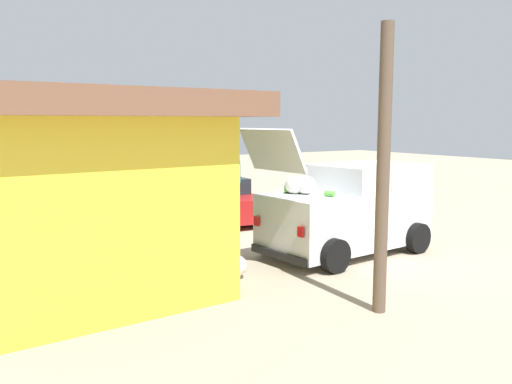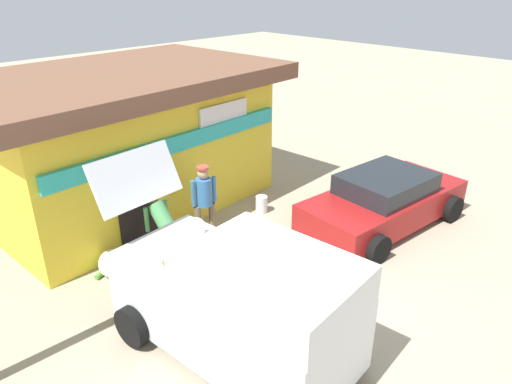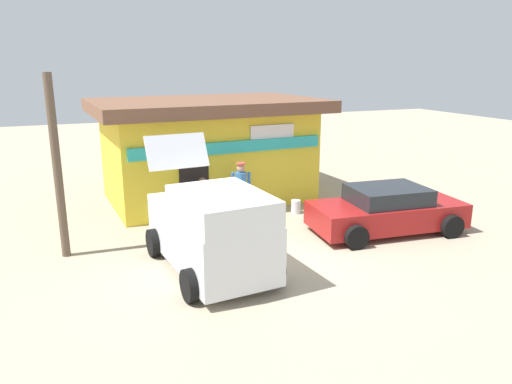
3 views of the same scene
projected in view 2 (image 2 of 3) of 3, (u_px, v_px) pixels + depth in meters
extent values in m
plane|color=tan|center=(298.00, 312.00, 8.43)|extent=(60.00, 60.00, 0.00)
cube|color=yellow|center=(126.00, 148.00, 11.77)|extent=(6.66, 4.29, 3.01)
cube|color=#2DB7B2|center=(178.00, 143.00, 10.28)|extent=(6.14, 0.44, 0.36)
cube|color=black|center=(137.00, 207.00, 9.98)|extent=(0.90, 0.11, 2.00)
cube|color=white|center=(224.00, 116.00, 11.13)|extent=(1.50, 0.14, 0.60)
cube|color=brown|center=(118.00, 79.00, 11.05)|extent=(7.63, 5.26, 0.39)
cube|color=silver|center=(233.00, 308.00, 7.30)|extent=(2.08, 3.99, 1.22)
cube|color=silver|center=(271.00, 278.00, 6.50)|extent=(1.88, 2.52, 0.56)
cube|color=black|center=(344.00, 315.00, 5.84)|extent=(1.50, 0.20, 0.43)
cube|color=silver|center=(136.00, 178.00, 7.88)|extent=(1.62, 0.58, 0.84)
ellipsoid|color=silver|center=(194.00, 228.00, 7.94)|extent=(0.44, 0.37, 0.37)
ellipsoid|color=silver|center=(191.00, 235.00, 7.71)|extent=(0.47, 0.39, 0.39)
cylinder|color=olive|center=(197.00, 236.00, 7.93)|extent=(0.25, 0.28, 0.13)
cylinder|color=#5AB341|center=(169.00, 260.00, 7.29)|extent=(0.23, 0.18, 0.12)
cylinder|color=#55A235|center=(200.00, 232.00, 8.05)|extent=(0.29, 0.33, 0.16)
cube|color=black|center=(154.00, 287.00, 8.67)|extent=(1.67, 0.22, 0.16)
cube|color=red|center=(118.00, 276.00, 7.96)|extent=(0.14, 0.07, 0.20)
cube|color=red|center=(180.00, 243.00, 8.91)|extent=(0.14, 0.07, 0.20)
cylinder|color=black|center=(337.00, 337.00, 7.39)|extent=(0.28, 0.69, 0.68)
cylinder|color=black|center=(132.00, 326.00, 7.60)|extent=(0.28, 0.69, 0.68)
cylinder|color=black|center=(216.00, 274.00, 8.92)|extent=(0.28, 0.69, 0.68)
cube|color=maroon|center=(383.00, 205.00, 11.17)|extent=(4.36, 2.18, 0.66)
cube|color=#1E2328|center=(386.00, 183.00, 10.93)|extent=(2.16, 1.76, 0.45)
cylinder|color=black|center=(453.00, 209.00, 11.40)|extent=(0.64, 0.28, 0.63)
cylinder|color=black|center=(386.00, 184.00, 12.74)|extent=(0.64, 0.28, 0.63)
cylinder|color=black|center=(378.00, 249.00, 9.75)|extent=(0.64, 0.28, 0.63)
cylinder|color=black|center=(310.00, 215.00, 11.09)|extent=(0.64, 0.28, 0.63)
cylinder|color=#726047|center=(212.00, 221.00, 10.60)|extent=(0.15, 0.15, 0.87)
cylinder|color=#726047|center=(198.00, 224.00, 10.45)|extent=(0.15, 0.15, 0.87)
cylinder|color=#3872B2|center=(204.00, 192.00, 10.21)|extent=(0.42, 0.42, 0.62)
sphere|color=tan|center=(203.00, 174.00, 10.03)|extent=(0.24, 0.24, 0.24)
cylinder|color=#CC4C3F|center=(203.00, 168.00, 9.97)|extent=(0.26, 0.26, 0.05)
cylinder|color=#3872B2|center=(214.00, 189.00, 10.31)|extent=(0.09, 0.09, 0.59)
cylinder|color=#3872B2|center=(193.00, 194.00, 10.10)|extent=(0.09, 0.09, 0.59)
cylinder|color=#4C4C51|center=(163.00, 248.00, 9.66)|extent=(0.15, 0.15, 0.78)
cylinder|color=#4C4C51|center=(176.00, 241.00, 9.88)|extent=(0.15, 0.15, 0.78)
cylinder|color=#4C9959|center=(162.00, 216.00, 9.64)|extent=(0.36, 0.63, 0.63)
sphere|color=brown|center=(153.00, 200.00, 9.68)|extent=(0.21, 0.21, 0.21)
cylinder|color=#4C9959|center=(147.00, 220.00, 9.62)|extent=(0.09, 0.09, 0.52)
cylinder|color=#4C9959|center=(166.00, 212.00, 9.94)|extent=(0.09, 0.09, 0.52)
ellipsoid|color=silver|center=(114.00, 263.00, 9.41)|extent=(0.88, 0.95, 0.50)
cylinder|color=#4DA546|center=(106.00, 266.00, 9.61)|extent=(0.29, 0.27, 0.15)
cylinder|color=#53AB34|center=(134.00, 265.00, 9.68)|extent=(0.23, 0.30, 0.13)
cylinder|color=#4F9633|center=(101.00, 274.00, 9.40)|extent=(0.29, 0.19, 0.10)
cylinder|color=silver|center=(262.00, 204.00, 11.86)|extent=(0.29, 0.29, 0.42)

